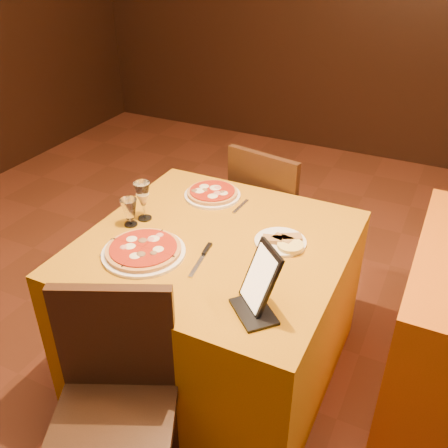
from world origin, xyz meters
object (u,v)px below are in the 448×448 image
at_px(pizza_near, 144,251).
at_px(water_glass, 130,212).
at_px(wine_glass, 143,201).
at_px(main_table, 216,307).
at_px(chair_main_far, 278,216).
at_px(pizza_far, 212,194).
at_px(tablet, 260,278).
at_px(chair_main_near, 112,427).

distance_m(pizza_near, water_glass, 0.25).
bearing_deg(wine_glass, main_table, -3.33).
distance_m(main_table, wine_glass, 0.60).
bearing_deg(chair_main_far, wine_glass, 74.61).
xyz_separation_m(main_table, wine_glass, (-0.38, 0.02, 0.47)).
relative_size(pizza_far, wine_glass, 1.48).
height_order(main_table, tablet, tablet).
distance_m(main_table, chair_main_far, 0.80).
distance_m(chair_main_far, tablet, 1.22).
relative_size(pizza_near, water_glass, 2.67).
xyz_separation_m(chair_main_far, pizza_near, (-0.22, -1.02, 0.31)).
bearing_deg(chair_main_far, tablet, 117.26).
bearing_deg(wine_glass, water_glass, -110.18).
height_order(chair_main_far, tablet, tablet).
xyz_separation_m(water_glass, tablet, (0.73, -0.25, 0.06)).
distance_m(main_table, tablet, 0.67).
bearing_deg(pizza_far, tablet, -51.25).
bearing_deg(pizza_near, pizza_far, 87.47).
bearing_deg(tablet, chair_main_near, -81.04).
distance_m(main_table, pizza_far, 0.56).
bearing_deg(chair_main_near, pizza_far, 74.97).
distance_m(chair_main_far, pizza_near, 1.09).
distance_m(water_glass, tablet, 0.78).
relative_size(chair_main_near, chair_main_far, 1.00).
height_order(water_glass, tablet, tablet).
xyz_separation_m(pizza_near, tablet, (0.55, -0.08, 0.10)).
relative_size(wine_glass, tablet, 0.78).
height_order(chair_main_far, water_glass, chair_main_far).
xyz_separation_m(chair_main_far, wine_glass, (-0.38, -0.78, 0.39)).
height_order(main_table, pizza_far, pizza_far).
relative_size(chair_main_far, pizza_near, 2.62).
distance_m(main_table, water_glass, 0.60).
height_order(chair_main_near, wine_glass, wine_glass).
relative_size(water_glass, tablet, 0.53).
xyz_separation_m(wine_glass, tablet, (0.71, -0.32, 0.03)).
relative_size(chair_main_near, pizza_far, 3.24).
distance_m(chair_main_far, water_glass, 1.01).
distance_m(chair_main_near, pizza_far, 1.20).
bearing_deg(wine_glass, chair_main_far, 63.99).
xyz_separation_m(main_table, chair_main_near, (-0.00, -0.79, 0.08)).
bearing_deg(water_glass, pizza_far, 62.75).
bearing_deg(chair_main_near, wine_glass, 90.23).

